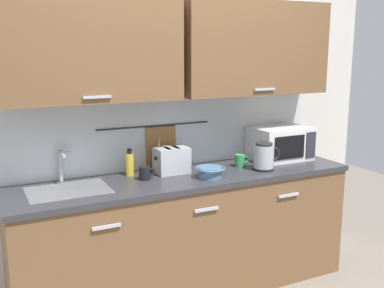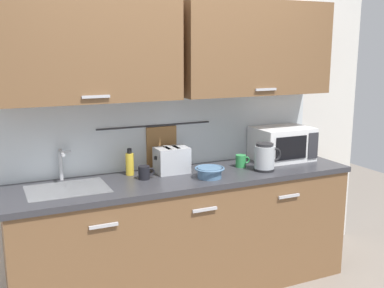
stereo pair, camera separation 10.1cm
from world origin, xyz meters
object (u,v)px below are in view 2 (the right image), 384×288
object	(u,v)px
mixing_bowl	(210,172)
dish_soap_bottle	(130,163)
electric_kettle	(265,157)
toaster	(172,160)
mug_near_sink	(144,173)
microwave	(282,144)
mug_by_kettle	(241,161)

from	to	relation	value
mixing_bowl	dish_soap_bottle	bearing A→B (deg)	147.47
electric_kettle	toaster	xyz separation A→B (m)	(-0.66, 0.23, -0.01)
mug_near_sink	toaster	xyz separation A→B (m)	(0.24, 0.08, 0.05)
dish_soap_bottle	mixing_bowl	distance (m)	0.58
microwave	electric_kettle	xyz separation A→B (m)	(-0.32, -0.23, -0.03)
dish_soap_bottle	electric_kettle	bearing A→B (deg)	-17.45
electric_kettle	mug_by_kettle	xyz separation A→B (m)	(-0.11, 0.16, -0.05)
microwave	mug_near_sink	world-z (taller)	microwave
microwave	toaster	xyz separation A→B (m)	(-0.98, 0.00, -0.04)
electric_kettle	toaster	bearing A→B (deg)	160.42
microwave	electric_kettle	size ratio (longest dim) A/B	2.03
mug_by_kettle	mug_near_sink	bearing A→B (deg)	-179.18
electric_kettle	mug_by_kettle	bearing A→B (deg)	123.66
microwave	toaster	size ratio (longest dim) A/B	1.80
microwave	dish_soap_bottle	bearing A→B (deg)	176.79
mug_near_sink	toaster	size ratio (longest dim) A/B	0.47
toaster	microwave	bearing A→B (deg)	-0.25
microwave	mug_near_sink	distance (m)	1.22
microwave	mug_by_kettle	xyz separation A→B (m)	(-0.43, -0.07, -0.09)
microwave	toaster	world-z (taller)	microwave
microwave	mixing_bowl	bearing A→B (deg)	-163.05
microwave	mixing_bowl	world-z (taller)	microwave
dish_soap_bottle	mixing_bowl	world-z (taller)	dish_soap_bottle
mixing_bowl	mug_near_sink	bearing A→B (deg)	159.31
microwave	mug_near_sink	xyz separation A→B (m)	(-1.22, -0.08, -0.09)
mug_near_sink	mug_by_kettle	distance (m)	0.79
dish_soap_bottle	mug_near_sink	size ratio (longest dim) A/B	1.63
microwave	dish_soap_bottle	world-z (taller)	microwave
dish_soap_bottle	mug_by_kettle	world-z (taller)	dish_soap_bottle
mug_near_sink	mug_by_kettle	bearing A→B (deg)	0.82
dish_soap_bottle	mug_by_kettle	distance (m)	0.86
mixing_bowl	mug_by_kettle	bearing A→B (deg)	25.65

